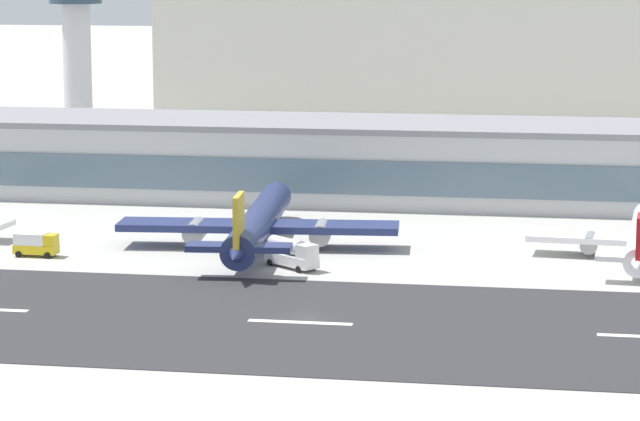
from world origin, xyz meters
The scene contains 9 objects.
ground_plane centered at (0.00, 0.00, 0.00)m, with size 1400.00×1400.00×0.00m, color #B2AFA8.
runway_strip centered at (0.00, -2.50, 0.04)m, with size 800.00×43.34×0.08m, color #2D2D30.
runway_centreline_dash_4 centered at (-0.28, -2.50, 0.09)m, with size 12.00×1.20×0.01m, color white.
terminal_building centered at (-14.90, 84.63, 6.72)m, with size 143.69×25.99×13.42m.
control_tower centered at (-70.92, 129.48, 23.85)m, with size 11.67×11.67×38.04m.
distant_hotel_block centered at (7.02, 192.05, 24.81)m, with size 149.52×35.18×49.62m, color beige.
airliner_gold_tail_gate_1 centered at (-13.90, 38.64, 3.48)m, with size 40.40×52.26×10.91m.
service_box_truck_0 centered at (-43.00, 28.41, 1.79)m, with size 6.08×2.85×3.25m.
service_fuel_truck_1 centered at (-6.72, 26.70, 2.03)m, with size 8.21×7.42×3.95m.
Camera 1 is at (28.74, -161.67, 40.85)m, focal length 82.58 mm.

